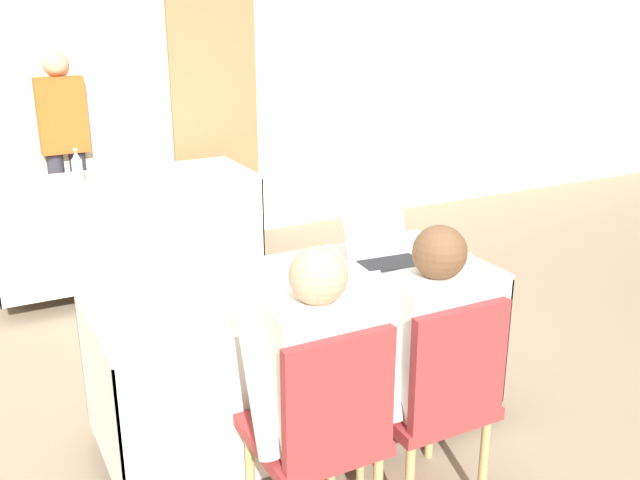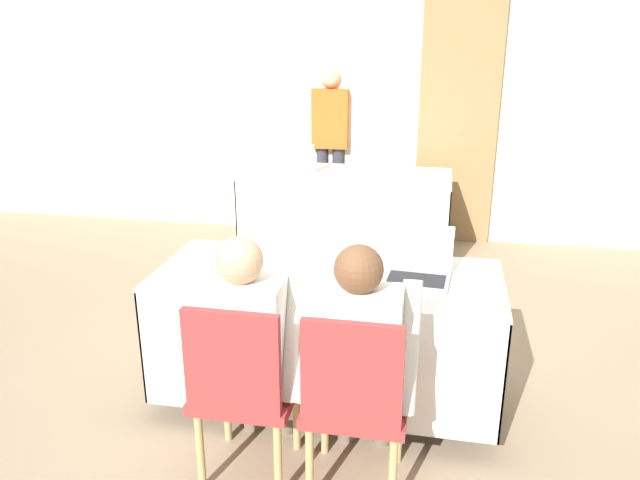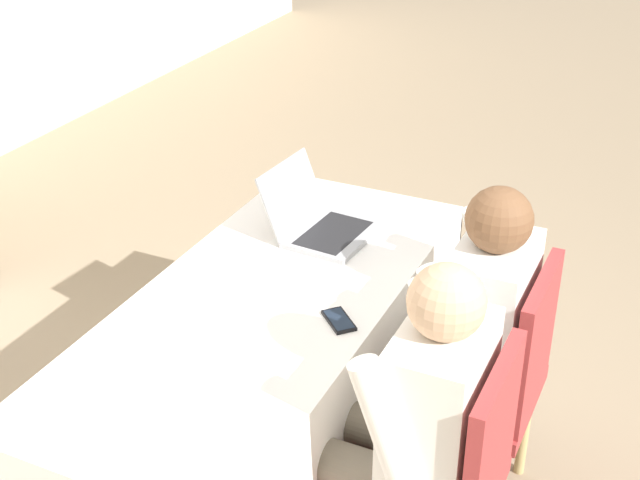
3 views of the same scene
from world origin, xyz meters
The scene contains 15 objects.
ground_plane centered at (0.00, 0.00, 0.00)m, with size 24.00×24.00×0.00m, color gray.
wall_back centered at (0.00, 2.96, 1.35)m, with size 12.00×0.06×2.70m.
curtain_panel centered at (0.66, 2.90, 1.33)m, with size 0.71×0.04×2.65m.
conference_table_near centered at (0.00, 0.00, 0.57)m, with size 1.77×0.75×0.76m.
conference_table_far centered at (-0.25, 2.25, 0.57)m, with size 1.77×0.75×0.76m.
laptop centered at (0.46, 0.02, 0.80)m, with size 0.34×0.36×0.24m.
cell_phone centered at (-0.02, -0.27, 0.76)m, with size 0.14×0.14×0.01m.
paper_beside_laptop centered at (0.34, 0.00, 0.76)m, with size 0.28×0.34×0.00m.
paper_centre_table centered at (-0.56, 0.14, 0.76)m, with size 0.21×0.30×0.00m.
water_bottle centered at (-0.54, 2.24, 0.87)m, with size 0.07×0.07×0.24m.
chair_near_left centered at (-0.25, -0.68, 0.50)m, with size 0.44×0.44×0.90m.
chair_near_right centered at (0.25, -0.68, 0.50)m, with size 0.44×0.44×0.90m.
person_checkered_shirt centered at (-0.25, -0.58, 0.66)m, with size 0.50×0.52×1.16m.
person_white_shirt centered at (0.25, -0.58, 0.66)m, with size 0.50×0.52×1.16m.
person_red_shirt centered at (-0.51, 2.93, 0.91)m, with size 0.35×0.21×1.59m.
Camera 2 is at (0.53, -2.91, 1.97)m, focal length 35.00 mm.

